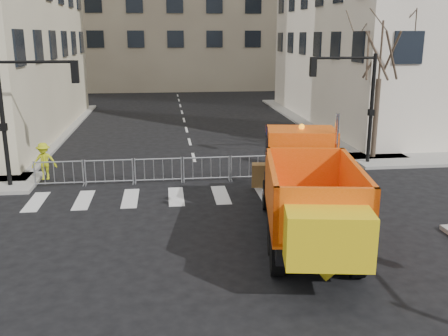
{
  "coord_description": "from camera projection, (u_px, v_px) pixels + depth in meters",
  "views": [
    {
      "loc": [
        -1.47,
        -13.51,
        6.24
      ],
      "look_at": [
        0.46,
        2.5,
        1.93
      ],
      "focal_mm": 40.0,
      "sensor_mm": 36.0,
      "label": 1
    }
  ],
  "objects": [
    {
      "name": "ground",
      "position": [
        219.0,
        253.0,
        14.74
      ],
      "size": [
        120.0,
        120.0,
        0.0
      ],
      "primitive_type": "plane",
      "color": "black",
      "rests_on": "ground"
    },
    {
      "name": "sidewalk_back",
      "position": [
        198.0,
        174.0,
        22.87
      ],
      "size": [
        64.0,
        5.0,
        0.15
      ],
      "primitive_type": "cube",
      "color": "gray",
      "rests_on": "ground"
    },
    {
      "name": "traffic_light_left",
      "position": [
        3.0,
        125.0,
        20.31
      ],
      "size": [
        0.18,
        0.18,
        5.4
      ],
      "primitive_type": "cylinder",
      "color": "black",
      "rests_on": "ground"
    },
    {
      "name": "traffic_light_right",
      "position": [
        371.0,
        110.0,
        24.14
      ],
      "size": [
        0.18,
        0.18,
        5.4
      ],
      "primitive_type": "cylinder",
      "color": "black",
      "rests_on": "ground"
    },
    {
      "name": "crowd_barriers",
      "position": [
        183.0,
        169.0,
        21.8
      ],
      "size": [
        12.6,
        0.6,
        1.1
      ],
      "primitive_type": null,
      "color": "#9EA0A5",
      "rests_on": "ground"
    },
    {
      "name": "street_tree",
      "position": [
        378.0,
        86.0,
        24.9
      ],
      "size": [
        3.0,
        3.0,
        7.5
      ],
      "primitive_type": null,
      "color": "#382B21",
      "rests_on": "ground"
    },
    {
      "name": "plow_truck",
      "position": [
        308.0,
        189.0,
        15.24
      ],
      "size": [
        4.2,
        10.09,
        3.8
      ],
      "rotation": [
        0.0,
        0.0,
        1.41
      ],
      "color": "black",
      "rests_on": "ground"
    },
    {
      "name": "cop_a",
      "position": [
        309.0,
        166.0,
        21.13
      ],
      "size": [
        0.69,
        0.54,
        1.7
      ],
      "primitive_type": "imported",
      "rotation": [
        0.0,
        0.0,
        3.37
      ],
      "color": "black",
      "rests_on": "ground"
    },
    {
      "name": "cop_b",
      "position": [
        321.0,
        172.0,
        20.26
      ],
      "size": [
        1.05,
        1.01,
        1.71
      ],
      "primitive_type": "imported",
      "rotation": [
        0.0,
        0.0,
        2.54
      ],
      "color": "black",
      "rests_on": "ground"
    },
    {
      "name": "cop_c",
      "position": [
        279.0,
        167.0,
        20.39
      ],
      "size": [
        1.25,
        1.12,
        2.04
      ],
      "primitive_type": "imported",
      "rotation": [
        0.0,
        0.0,
        3.8
      ],
      "color": "black",
      "rests_on": "ground"
    },
    {
      "name": "worker",
      "position": [
        44.0,
        161.0,
        21.53
      ],
      "size": [
        1.05,
        0.61,
        1.62
      ],
      "primitive_type": "imported",
      "rotation": [
        0.0,
        0.0,
        0.01
      ],
      "color": "#B9C016",
      "rests_on": "sidewalk_back"
    },
    {
      "name": "newspaper_box",
      "position": [
        273.0,
        151.0,
        24.63
      ],
      "size": [
        0.56,
        0.53,
        1.1
      ],
      "primitive_type": "cube",
      "rotation": [
        0.0,
        0.0,
        0.34
      ],
      "color": "#9F0C14",
      "rests_on": "sidewalk_back"
    }
  ]
}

